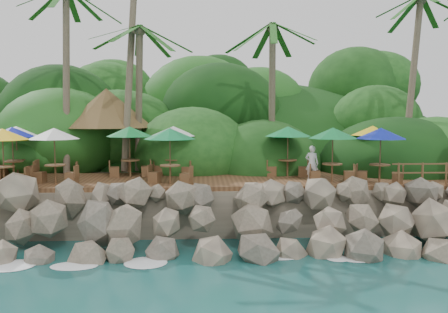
{
  "coord_description": "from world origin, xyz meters",
  "views": [
    {
      "loc": [
        -1.09,
        -16.91,
        5.59
      ],
      "look_at": [
        0.0,
        6.0,
        3.4
      ],
      "focal_mm": 37.82,
      "sensor_mm": 36.0,
      "label": 1
    }
  ],
  "objects": [
    {
      "name": "ground",
      "position": [
        0.0,
        0.0,
        0.0
      ],
      "size": [
        140.0,
        140.0,
        0.0
      ],
      "primitive_type": "plane",
      "color": "#19514F",
      "rests_on": "ground"
    },
    {
      "name": "land_base",
      "position": [
        0.0,
        16.0,
        1.05
      ],
      "size": [
        32.0,
        25.2,
        2.1
      ],
      "primitive_type": "cube",
      "color": "gray",
      "rests_on": "ground"
    },
    {
      "name": "jungle_hill",
      "position": [
        0.0,
        23.5,
        0.0
      ],
      "size": [
        44.8,
        28.0,
        15.4
      ],
      "primitive_type": "ellipsoid",
      "color": "#143811",
      "rests_on": "ground"
    },
    {
      "name": "seawall",
      "position": [
        0.0,
        2.0,
        1.15
      ],
      "size": [
        29.0,
        4.0,
        2.3
      ],
      "primitive_type": null,
      "color": "gray",
      "rests_on": "ground"
    },
    {
      "name": "terrace",
      "position": [
        0.0,
        6.0,
        2.2
      ],
      "size": [
        26.0,
        5.0,
        0.2
      ],
      "primitive_type": "cube",
      "color": "brown",
      "rests_on": "land_base"
    },
    {
      "name": "jungle_foliage",
      "position": [
        0.0,
        15.0,
        0.0
      ],
      "size": [
        44.0,
        16.0,
        12.0
      ],
      "primitive_type": null,
      "color": "#143811",
      "rests_on": "ground"
    },
    {
      "name": "foam_line",
      "position": [
        0.0,
        0.3,
        0.03
      ],
      "size": [
        25.2,
        0.8,
        0.06
      ],
      "color": "white",
      "rests_on": "ground"
    },
    {
      "name": "palapa",
      "position": [
        -6.43,
        10.06,
        5.79
      ],
      "size": [
        5.24,
        5.24,
        4.6
      ],
      "color": "brown",
      "rests_on": "ground"
    },
    {
      "name": "dining_clusters",
      "position": [
        -1.1,
        5.85,
        4.41
      ],
      "size": [
        24.7,
        5.55,
        2.55
      ],
      "color": "brown",
      "rests_on": "terrace"
    },
    {
      "name": "waiter",
      "position": [
        4.13,
        5.06,
        3.15
      ],
      "size": [
        0.72,
        0.6,
        1.69
      ],
      "primitive_type": "imported",
      "rotation": [
        0.0,
        0.0,
        2.78
      ],
      "color": "white",
      "rests_on": "terrace"
    }
  ]
}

